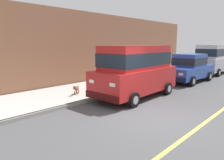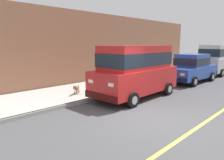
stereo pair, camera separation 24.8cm
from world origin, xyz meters
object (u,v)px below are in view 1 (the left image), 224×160
at_px(car_silver_van, 213,58).
at_px(dog_brown, 76,89).
at_px(car_red_van, 136,69).
at_px(fire_hydrant, 116,83).
at_px(car_blue_sedan, 189,68).

bearing_deg(car_silver_van, dog_brown, -98.98).
relative_size(car_silver_van, dog_brown, 7.58).
bearing_deg(car_silver_van, car_red_van, -89.92).
height_order(car_red_van, fire_hydrant, car_red_van).
distance_m(dog_brown, fire_hydrant, 2.29).
bearing_deg(car_blue_sedan, car_silver_van, 91.40).
height_order(car_blue_sedan, fire_hydrant, car_blue_sedan).
bearing_deg(car_silver_van, car_blue_sedan, -88.60).
relative_size(dog_brown, fire_hydrant, 0.90).
bearing_deg(fire_hydrant, dog_brown, -107.18).
distance_m(car_blue_sedan, fire_hydrant, 6.02).
xyz_separation_m(car_blue_sedan, dog_brown, (-2.24, -7.97, -0.55)).
bearing_deg(car_blue_sedan, dog_brown, -105.67).
relative_size(car_red_van, dog_brown, 7.60).
height_order(car_blue_sedan, dog_brown, car_blue_sedan).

